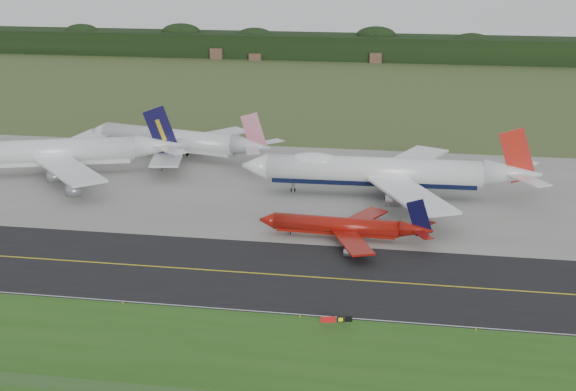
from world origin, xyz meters
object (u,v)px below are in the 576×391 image
Objects in this scene: jet_ba_747 at (384,172)px; taxiway_sign at (336,319)px; jet_star_tail at (178,141)px; jet_red_737 at (346,227)px; jet_navy_gold at (55,153)px.

taxiway_sign is (-3.83, -69.44, -4.89)m from jet_ba_747.
jet_star_tail is at bearing 156.70° from jet_ba_747.
jet_navy_gold is at bearing 156.12° from jet_red_737.
jet_ba_747 is 1.97× the size of jet_red_737.
jet_star_tail is at bearing 36.99° from jet_navy_gold.
jet_red_737 is 39.24m from taxiway_sign.
jet_red_737 is 7.25× the size of taxiway_sign.
jet_ba_747 reaches higher than taxiway_sign.
jet_red_737 is 76.49m from jet_star_tail.
jet_ba_747 is at bearing -23.30° from jet_star_tail.
jet_red_737 is at bearing -101.59° from jet_ba_747.
jet_red_737 is at bearing 93.49° from taxiway_sign.
jet_red_737 is 0.55× the size of jet_navy_gold.
jet_star_tail is (-52.49, 55.58, 2.38)m from jet_red_737.
taxiway_sign is (54.88, -94.72, -3.88)m from jet_star_tail.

